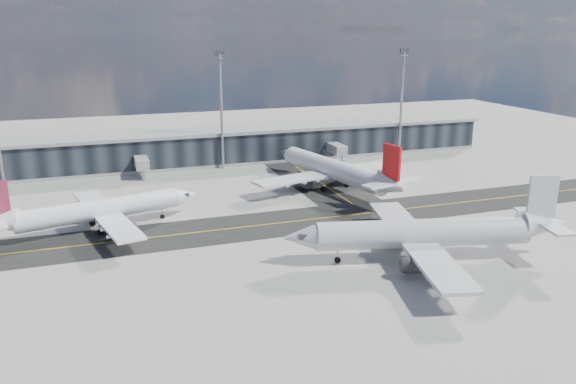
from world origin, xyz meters
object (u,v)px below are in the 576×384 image
object	(u,v)px
airliner_redtail	(334,170)
baggage_tug	(352,228)
service_van	(348,167)
airliner_af	(97,210)
airliner_near	(427,233)

from	to	relation	value
airliner_redtail	baggage_tug	size ratio (longest dim) A/B	13.76
service_van	airliner_af	bearing A→B (deg)	-147.61
airliner_redtail	airliner_near	size ratio (longest dim) A/B	1.01
airliner_near	baggage_tug	distance (m)	15.57
airliner_redtail	baggage_tug	bearing A→B (deg)	-120.91
baggage_tug	service_van	xyz separation A→B (m)	(18.25, 41.15, -0.16)
airliner_redtail	baggage_tug	distance (m)	28.06
airliner_af	airliner_redtail	xyz separation A→B (m)	(49.46, 10.83, 0.63)
airliner_redtail	baggage_tug	world-z (taller)	airliner_redtail
airliner_near	baggage_tug	size ratio (longest dim) A/B	13.68
airliner_redtail	service_van	size ratio (longest dim) A/B	8.16
airliner_af	baggage_tug	bearing A→B (deg)	56.12
airliner_redtail	baggage_tug	xyz separation A→B (m)	(-8.29, -26.59, -3.36)
airliner_near	baggage_tug	world-z (taller)	airliner_near
airliner_redtail	airliner_near	bearing A→B (deg)	-107.20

